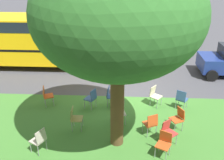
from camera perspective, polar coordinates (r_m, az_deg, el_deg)
The scene contains 16 objects.
ground at distance 11.95m, azimuth 3.01°, elevation -3.29°, with size 80.00×80.00×0.00m, color #424247.
grass_verge at distance 9.26m, azimuth 2.94°, elevation -12.76°, with size 48.00×6.00×0.01m, color #3D752D.
street_tree at distance 7.18m, azimuth 1.37°, elevation 14.14°, with size 4.79×4.79×6.11m.
chair_0 at distance 8.67m, azimuth -16.02°, elevation -12.59°, with size 0.57×0.56×0.88m.
chair_1 at distance 9.76m, azimuth 1.71°, elevation -6.83°, with size 0.50×0.51×0.88m.
chair_2 at distance 9.48m, azimuth -8.30°, elevation -8.16°, with size 0.43×0.43×0.88m.
chair_3 at distance 11.20m, azimuth -14.44°, elevation -3.18°, with size 0.55×0.54×0.88m.
chair_4 at distance 8.39m, azimuth 11.58°, elevation -13.51°, with size 0.56×0.57×0.88m.
chair_5 at distance 9.67m, azimuth 14.57°, elevation -8.08°, with size 0.56×0.55×0.88m.
chair_6 at distance 10.96m, azimuth 15.31°, elevation -3.94°, with size 0.57×0.58×0.88m.
chair_7 at distance 11.01m, azimuth 9.56°, elevation -3.22°, with size 0.58×0.58×0.88m.
chair_8 at distance 8.91m, azimuth 12.47°, elevation -10.99°, with size 0.59×0.59×0.88m.
chair_9 at distance 9.18m, azimuth 8.71°, elevation -9.44°, with size 0.55×0.56×0.88m.
chair_10 at distance 10.67m, azimuth -4.62°, elevation -3.88°, with size 0.56×0.55×0.88m.
chair_11 at distance 10.83m, azimuth -0.33°, elevation -3.33°, with size 0.47×0.47×0.88m.
school_bus at distance 15.31m, azimuth -15.71°, elevation 9.39°, with size 10.40×2.80×2.88m.
Camera 1 is at (0.09, 10.50, 5.70)m, focal length 40.83 mm.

